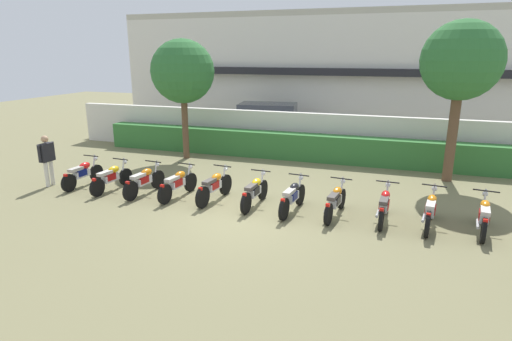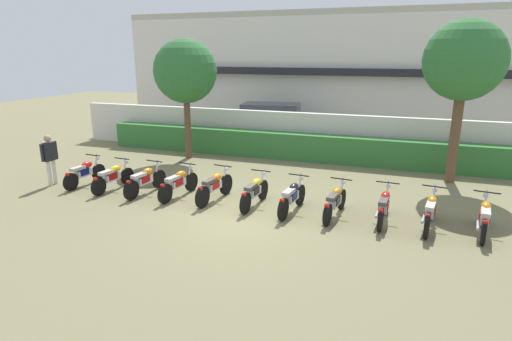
# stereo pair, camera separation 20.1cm
# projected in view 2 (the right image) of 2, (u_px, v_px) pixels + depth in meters

# --- Properties ---
(ground) EXTENTS (60.00, 60.00, 0.00)m
(ground) POSITION_uv_depth(u_px,v_px,m) (240.00, 218.00, 11.23)
(ground) COLOR olive
(building) EXTENTS (22.99, 6.50, 6.34)m
(building) POSITION_uv_depth(u_px,v_px,m) (337.00, 72.00, 24.07)
(building) COLOR silver
(building) RESTS_ON ground
(compound_wall) EXTENTS (21.84, 0.30, 1.84)m
(compound_wall) POSITION_uv_depth(u_px,v_px,m) (306.00, 135.00, 17.75)
(compound_wall) COLOR silver
(compound_wall) RESTS_ON ground
(hedge_row) EXTENTS (17.47, 0.70, 1.08)m
(hedge_row) POSITION_uv_depth(u_px,v_px,m) (301.00, 147.00, 17.22)
(hedge_row) COLOR #337033
(hedge_row) RESTS_ON ground
(parked_car) EXTENTS (4.71, 2.56, 1.89)m
(parked_car) POSITION_uv_depth(u_px,v_px,m) (274.00, 123.00, 20.53)
(parked_car) COLOR #9EA3A8
(parked_car) RESTS_ON ground
(tree_near_inspector) EXTENTS (2.52, 2.52, 4.80)m
(tree_near_inspector) POSITION_uv_depth(u_px,v_px,m) (185.00, 72.00, 16.74)
(tree_near_inspector) COLOR brown
(tree_near_inspector) RESTS_ON ground
(tree_far_side) EXTENTS (2.55, 2.55, 5.29)m
(tree_far_side) POSITION_uv_depth(u_px,v_px,m) (464.00, 62.00, 13.36)
(tree_far_side) COLOR brown
(tree_far_side) RESTS_ON ground
(motorcycle_in_row_0) EXTENTS (0.60, 1.82, 0.94)m
(motorcycle_in_row_0) POSITION_uv_depth(u_px,v_px,m) (84.00, 172.00, 13.91)
(motorcycle_in_row_0) COLOR black
(motorcycle_in_row_0) RESTS_ON ground
(motorcycle_in_row_1) EXTENTS (0.60, 1.85, 0.94)m
(motorcycle_in_row_1) POSITION_uv_depth(u_px,v_px,m) (113.00, 177.00, 13.45)
(motorcycle_in_row_1) COLOR black
(motorcycle_in_row_1) RESTS_ON ground
(motorcycle_in_row_2) EXTENTS (0.60, 1.89, 0.96)m
(motorcycle_in_row_2) POSITION_uv_depth(u_px,v_px,m) (145.00, 180.00, 13.07)
(motorcycle_in_row_2) COLOR black
(motorcycle_in_row_2) RESTS_ON ground
(motorcycle_in_row_3) EXTENTS (0.60, 1.90, 0.95)m
(motorcycle_in_row_3) POSITION_uv_depth(u_px,v_px,m) (178.00, 183.00, 12.77)
(motorcycle_in_row_3) COLOR black
(motorcycle_in_row_3) RESTS_ON ground
(motorcycle_in_row_4) EXTENTS (0.60, 1.95, 0.98)m
(motorcycle_in_row_4) POSITION_uv_depth(u_px,v_px,m) (214.00, 186.00, 12.44)
(motorcycle_in_row_4) COLOR black
(motorcycle_in_row_4) RESTS_ON ground
(motorcycle_in_row_5) EXTENTS (0.60, 1.87, 0.96)m
(motorcycle_in_row_5) POSITION_uv_depth(u_px,v_px,m) (254.00, 191.00, 12.00)
(motorcycle_in_row_5) COLOR black
(motorcycle_in_row_5) RESTS_ON ground
(motorcycle_in_row_6) EXTENTS (0.60, 1.90, 0.96)m
(motorcycle_in_row_6) POSITION_uv_depth(u_px,v_px,m) (292.00, 197.00, 11.54)
(motorcycle_in_row_6) COLOR black
(motorcycle_in_row_6) RESTS_ON ground
(motorcycle_in_row_7) EXTENTS (0.60, 1.89, 0.94)m
(motorcycle_in_row_7) POSITION_uv_depth(u_px,v_px,m) (335.00, 201.00, 11.22)
(motorcycle_in_row_7) COLOR black
(motorcycle_in_row_7) RESTS_ON ground
(motorcycle_in_row_8) EXTENTS (0.60, 1.90, 0.95)m
(motorcycle_in_row_8) POSITION_uv_depth(u_px,v_px,m) (384.00, 206.00, 10.87)
(motorcycle_in_row_8) COLOR black
(motorcycle_in_row_8) RESTS_ON ground
(motorcycle_in_row_9) EXTENTS (0.60, 1.96, 0.98)m
(motorcycle_in_row_9) POSITION_uv_depth(u_px,v_px,m) (430.00, 211.00, 10.47)
(motorcycle_in_row_9) COLOR black
(motorcycle_in_row_9) RESTS_ON ground
(motorcycle_in_row_10) EXTENTS (0.60, 1.86, 0.96)m
(motorcycle_in_row_10) POSITION_uv_depth(u_px,v_px,m) (484.00, 217.00, 10.12)
(motorcycle_in_row_10) COLOR black
(motorcycle_in_row_10) RESTS_ON ground
(inspector_person) EXTENTS (0.23, 0.68, 1.68)m
(inspector_person) POSITION_uv_depth(u_px,v_px,m) (50.00, 155.00, 13.82)
(inspector_person) COLOR silver
(inspector_person) RESTS_ON ground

